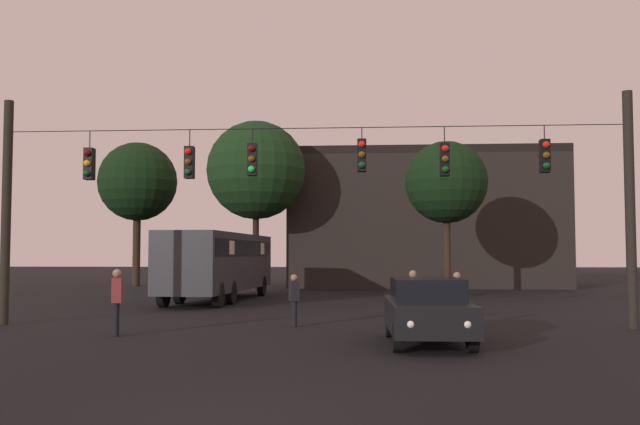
{
  "coord_description": "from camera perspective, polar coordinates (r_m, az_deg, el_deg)",
  "views": [
    {
      "loc": [
        1.78,
        -8.96,
        2.09
      ],
      "look_at": [
        0.26,
        12.65,
        3.36
      ],
      "focal_mm": 39.99,
      "sensor_mm": 36.0,
      "label": 1
    }
  ],
  "objects": [
    {
      "name": "ground_plane",
      "position": [
        33.57,
        0.98,
        -6.92
      ],
      "size": [
        168.0,
        168.0,
        0.0
      ],
      "primitive_type": "plane",
      "color": "black",
      "rests_on": "ground"
    },
    {
      "name": "overhead_signal_span",
      "position": [
        20.73,
        -0.84,
        1.73
      ],
      "size": [
        18.49,
        0.44,
        6.73
      ],
      "color": "black",
      "rests_on": "ground"
    },
    {
      "name": "city_bus",
      "position": [
        32.44,
        -8.05,
        -3.72
      ],
      "size": [
        3.13,
        11.13,
        3.0
      ],
      "color": "#2D2D33",
      "rests_on": "ground"
    },
    {
      "name": "car_near_right",
      "position": [
        16.97,
        8.59,
        -7.68
      ],
      "size": [
        1.92,
        4.38,
        1.52
      ],
      "color": "black",
      "rests_on": "ground"
    },
    {
      "name": "pedestrian_crossing_left",
      "position": [
        20.6,
        10.91,
        -6.64
      ],
      "size": [
        0.34,
        0.42,
        1.58
      ],
      "color": "black",
      "rests_on": "ground"
    },
    {
      "name": "pedestrian_crossing_center",
      "position": [
        20.67,
        -2.1,
        -6.82
      ],
      "size": [
        0.35,
        0.42,
        1.5
      ],
      "color": "black",
      "rests_on": "ground"
    },
    {
      "name": "pedestrian_crossing_right",
      "position": [
        21.0,
        7.45,
        -6.54
      ],
      "size": [
        0.3,
        0.39,
        1.62
      ],
      "color": "black",
      "rests_on": "ground"
    },
    {
      "name": "pedestrian_near_bus",
      "position": [
        19.09,
        -15.96,
        -6.59
      ],
      "size": [
        0.33,
        0.41,
        1.71
      ],
      "color": "black",
      "rests_on": "ground"
    },
    {
      "name": "corner_building",
      "position": [
        47.9,
        8.23,
        -0.61
      ],
      "size": [
        17.2,
        9.4,
        8.72
      ],
      "color": "black",
      "rests_on": "ground"
    },
    {
      "name": "tree_left_silhouette",
      "position": [
        35.85,
        10.08,
        2.36
      ],
      "size": [
        4.08,
        4.08,
        7.7
      ],
      "color": "#2D2116",
      "rests_on": "ground"
    },
    {
      "name": "tree_behind_building",
      "position": [
        41.61,
        -5.13,
        3.38
      ],
      "size": [
        5.73,
        5.73,
        9.84
      ],
      "color": "black",
      "rests_on": "ground"
    },
    {
      "name": "tree_right_far",
      "position": [
        49.14,
        -14.39,
        2.37
      ],
      "size": [
        5.24,
        5.24,
        9.56
      ],
      "color": "#2D2116",
      "rests_on": "ground"
    }
  ]
}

